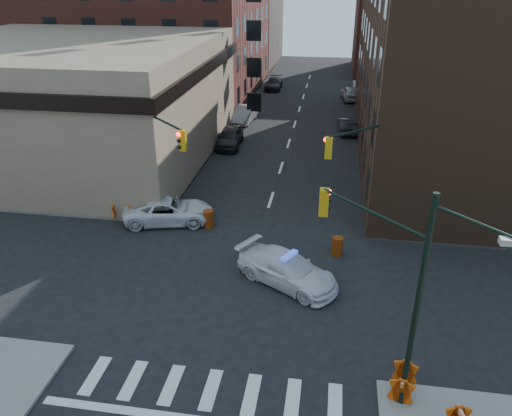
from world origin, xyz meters
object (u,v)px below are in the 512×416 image
(parked_car_enear, at_px, (347,125))
(police_car, at_px, (287,269))
(barricade_se_a, at_px, (403,382))
(parked_car_wnear, at_px, (230,137))
(pedestrian_b, at_px, (108,200))
(pickup, at_px, (169,211))
(barrel_road, at_px, (337,246))
(parked_car_wfar, at_px, (244,114))
(pedestrian_a, at_px, (139,186))
(barrel_bank, at_px, (209,219))
(barricade_nw_a, at_px, (123,195))

(parked_car_enear, bearing_deg, police_car, 78.08)
(police_car, distance_m, barricade_se_a, 8.06)
(parked_car_wnear, bearing_deg, pedestrian_b, -109.57)
(pickup, distance_m, barrel_road, 10.34)
(parked_car_wfar, distance_m, barrel_road, 26.28)
(police_car, distance_m, pedestrian_b, 12.82)
(parked_car_wfar, xyz_separation_m, barrel_road, (9.48, -24.50, -0.27))
(pickup, relative_size, parked_car_wfar, 1.10)
(parked_car_enear, xyz_separation_m, pedestrian_b, (-14.53, -20.06, 0.46))
(pickup, height_order, pedestrian_a, pedestrian_a)
(parked_car_wnear, bearing_deg, barricade_se_a, -67.85)
(police_car, bearing_deg, parked_car_enear, 23.66)
(parked_car_wnear, relative_size, barrel_road, 4.52)
(police_car, relative_size, parked_car_wfar, 1.09)
(pickup, distance_m, barricade_se_a, 17.22)
(police_car, xyz_separation_m, parked_car_wnear, (-6.99, 19.93, 0.05))
(barrel_road, bearing_deg, barrel_bank, 164.83)
(pedestrian_a, bearing_deg, barrel_bank, 5.32)
(parked_car_wnear, relative_size, parked_car_enear, 1.15)
(parked_car_wfar, distance_m, barricade_se_a, 36.05)
(parked_car_wnear, xyz_separation_m, pedestrian_b, (-4.59, -14.43, 0.33))
(barrel_bank, height_order, barricade_se_a, barricade_se_a)
(pickup, distance_m, parked_car_wnear, 14.59)
(barrel_bank, relative_size, barricade_se_a, 0.81)
(parked_car_wnear, xyz_separation_m, barricade_nw_a, (-4.55, -12.43, -0.25))
(parked_car_wnear, height_order, parked_car_enear, parked_car_wnear)
(pedestrian_a, distance_m, barrel_bank, 6.10)
(pedestrian_a, height_order, barrel_road, pedestrian_a)
(pedestrian_b, distance_m, barrel_road, 14.18)
(parked_car_wfar, distance_m, barrel_bank, 22.54)
(pedestrian_b, xyz_separation_m, barricade_se_a, (16.38, -11.97, -0.50))
(pedestrian_a, height_order, barricade_se_a, pedestrian_a)
(parked_car_wnear, height_order, barrel_road, parked_car_wnear)
(parked_car_wfar, height_order, barricade_nw_a, parked_car_wfar)
(parked_car_wfar, height_order, pedestrian_a, pedestrian_a)
(parked_car_wnear, distance_m, barricade_nw_a, 13.24)
(police_car, bearing_deg, barrel_bank, 75.76)
(parked_car_wfar, bearing_deg, barricade_se_a, -64.88)
(parked_car_enear, distance_m, pedestrian_b, 24.78)
(pickup, xyz_separation_m, parked_car_wfar, (0.60, 22.19, 0.06))
(police_car, distance_m, parked_car_wfar, 28.45)
(parked_car_wfar, bearing_deg, parked_car_enear, -5.38)
(barrel_bank, bearing_deg, pedestrian_a, 152.00)
(parked_car_wfar, distance_m, parked_car_enear, 10.26)
(police_car, relative_size, barrel_bank, 4.91)
(pedestrian_a, relative_size, pedestrian_b, 0.96)
(pedestrian_b, distance_m, barrel_bank, 6.43)
(pickup, xyz_separation_m, pedestrian_b, (-3.88, 0.14, 0.41))
(pedestrian_b, bearing_deg, barrel_road, -34.68)
(parked_car_wnear, relative_size, pedestrian_b, 2.40)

